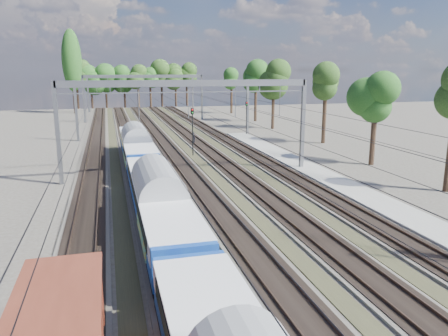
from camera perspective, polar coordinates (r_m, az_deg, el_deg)
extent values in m
cube|color=#47423A|center=(55.75, -16.50, 2.02)|extent=(3.00, 130.00, 0.15)
cube|color=black|center=(55.73, -16.51, 2.12)|extent=(2.50, 130.00, 0.06)
cube|color=#473326|center=(55.74, -17.25, 2.17)|extent=(0.08, 130.00, 0.14)
cube|color=#473326|center=(55.70, -15.77, 2.26)|extent=(0.08, 130.00, 0.14)
cube|color=#47423A|center=(55.78, -11.88, 2.28)|extent=(3.00, 130.00, 0.15)
cube|color=black|center=(55.77, -11.89, 2.38)|extent=(2.50, 130.00, 0.06)
cube|color=#473326|center=(55.72, -12.63, 2.44)|extent=(0.08, 130.00, 0.14)
cube|color=#473326|center=(55.79, -11.15, 2.52)|extent=(0.08, 130.00, 0.14)
cube|color=#47423A|center=(56.18, -7.30, 2.52)|extent=(3.00, 130.00, 0.15)
cube|color=black|center=(56.17, -7.30, 2.62)|extent=(2.50, 130.00, 0.06)
cube|color=#473326|center=(56.06, -8.03, 2.68)|extent=(0.08, 130.00, 0.14)
cube|color=#473326|center=(56.25, -6.57, 2.75)|extent=(0.08, 130.00, 0.14)
cube|color=#47423A|center=(56.94, -2.80, 2.74)|extent=(3.00, 130.00, 0.15)
cube|color=black|center=(56.92, -2.80, 2.84)|extent=(2.50, 130.00, 0.06)
cube|color=#473326|center=(56.76, -3.51, 2.90)|extent=(0.08, 130.00, 0.14)
cube|color=#473326|center=(57.06, -2.09, 2.97)|extent=(0.08, 130.00, 0.14)
cube|color=#47423A|center=(58.03, 1.55, 2.94)|extent=(3.00, 130.00, 0.15)
cube|color=black|center=(58.01, 1.55, 3.04)|extent=(2.50, 130.00, 0.06)
cube|color=#473326|center=(57.80, 0.87, 3.10)|extent=(0.08, 130.00, 0.14)
cube|color=#473326|center=(58.20, 2.24, 3.16)|extent=(0.08, 130.00, 0.14)
cube|color=#302D1F|center=(55.73, -14.19, 2.10)|extent=(1.10, 130.00, 0.05)
cube|color=#302D1F|center=(55.95, -9.58, 2.35)|extent=(1.10, 130.00, 0.05)
cube|color=#302D1F|center=(56.52, -5.03, 2.59)|extent=(1.10, 130.00, 0.05)
cube|color=#302D1F|center=(57.45, -0.60, 2.80)|extent=(1.10, 130.00, 0.05)
cube|color=gray|center=(36.80, 17.25, -3.23)|extent=(3.00, 70.00, 0.30)
cube|color=slate|center=(40.44, -20.90, 4.20)|extent=(0.35, 0.35, 9.00)
cube|color=slate|center=(44.35, 10.23, 5.51)|extent=(0.35, 0.35, 9.00)
cube|color=slate|center=(40.52, -4.72, 10.97)|extent=(23.00, 0.35, 0.60)
cube|color=slate|center=(88.12, -17.86, 8.57)|extent=(0.35, 0.35, 9.00)
cube|color=slate|center=(89.98, -2.90, 9.23)|extent=(0.35, 0.35, 9.00)
cube|color=slate|center=(88.16, -10.42, 11.70)|extent=(23.00, 0.35, 0.60)
cube|color=slate|center=(65.24, -18.75, 7.06)|extent=(0.35, 0.35, 8.50)
cube|color=slate|center=(110.08, -17.33, 9.17)|extent=(0.35, 0.35, 8.50)
cube|color=slate|center=(68.40, 3.08, 7.93)|extent=(0.35, 0.35, 8.50)
cube|color=slate|center=(111.98, -4.12, 9.75)|extent=(0.35, 0.35, 8.50)
cylinder|color=black|center=(55.05, -16.86, 7.58)|extent=(0.03, 130.00, 0.03)
cylinder|color=black|center=(54.98, -16.93, 8.72)|extent=(0.03, 130.00, 0.03)
cylinder|color=black|center=(55.09, -12.14, 7.84)|extent=(0.03, 130.00, 0.03)
cylinder|color=black|center=(55.02, -12.19, 8.98)|extent=(0.03, 130.00, 0.03)
cylinder|color=black|center=(55.50, -7.45, 8.04)|extent=(0.03, 130.00, 0.03)
cylinder|color=black|center=(55.42, -7.49, 9.18)|extent=(0.03, 130.00, 0.03)
cylinder|color=black|center=(56.26, -2.86, 8.19)|extent=(0.03, 130.00, 0.03)
cylinder|color=black|center=(56.18, -2.87, 9.31)|extent=(0.03, 130.00, 0.03)
cylinder|color=black|center=(57.36, 1.59, 8.29)|extent=(0.03, 130.00, 0.03)
cylinder|color=black|center=(57.29, 1.59, 9.39)|extent=(0.03, 130.00, 0.03)
cylinder|color=black|center=(120.91, -18.57, 9.02)|extent=(0.56, 0.56, 7.12)
sphere|color=#1B3915|center=(120.75, -18.76, 11.72)|extent=(5.09, 5.09, 5.09)
cylinder|color=black|center=(124.08, -16.66, 8.94)|extent=(0.56, 0.56, 5.87)
sphere|color=#1B3915|center=(123.91, -16.80, 11.10)|extent=(4.26, 4.26, 4.26)
cylinder|color=black|center=(121.38, -15.04, 8.97)|extent=(0.56, 0.56, 5.91)
sphere|color=#1B3915|center=(121.20, -15.17, 11.20)|extent=(5.49, 5.49, 5.49)
cylinder|color=black|center=(123.20, -12.90, 9.10)|extent=(0.56, 0.56, 5.76)
sphere|color=#1B3915|center=(123.03, -13.01, 11.24)|extent=(4.14, 4.14, 4.14)
cylinder|color=black|center=(123.85, -11.81, 9.37)|extent=(0.56, 0.56, 6.65)
sphere|color=#1B3915|center=(123.68, -11.92, 11.83)|extent=(5.24, 5.24, 5.24)
cylinder|color=black|center=(123.98, -9.84, 9.53)|extent=(0.56, 0.56, 6.96)
sphere|color=#1B3915|center=(123.82, -9.94, 12.10)|extent=(4.10, 4.10, 4.10)
cylinder|color=black|center=(121.47, -8.30, 9.46)|extent=(0.56, 0.56, 6.73)
sphere|color=#1B3915|center=(121.30, -8.38, 12.00)|extent=(5.09, 5.09, 5.09)
cylinder|color=black|center=(122.93, -6.59, 9.32)|extent=(0.56, 0.56, 5.74)
sphere|color=#1B3915|center=(122.76, -6.64, 11.45)|extent=(5.41, 5.41, 5.41)
cylinder|color=black|center=(124.74, -4.50, 9.66)|extent=(0.56, 0.56, 6.82)
sphere|color=#1B3915|center=(124.58, -4.54, 12.16)|extent=(4.19, 4.19, 4.19)
cylinder|color=black|center=(49.83, 20.20, 4.43)|extent=(0.56, 0.56, 6.81)
sphere|color=#1B3915|center=(49.42, 20.69, 10.68)|extent=(3.81, 3.81, 3.81)
cylinder|color=black|center=(62.01, 12.75, 6.30)|extent=(0.56, 0.56, 6.66)
sphere|color=#1B3915|center=(61.67, 13.00, 11.23)|extent=(3.92, 3.92, 3.92)
cylinder|color=black|center=(77.30, 6.61, 7.35)|extent=(0.56, 0.56, 5.63)
sphere|color=#1B3915|center=(77.02, 6.70, 10.69)|extent=(3.92, 3.92, 3.92)
cylinder|color=black|center=(88.65, 3.09, 8.12)|extent=(0.56, 0.56, 5.74)
sphere|color=#1B3915|center=(88.40, 3.13, 11.08)|extent=(3.62, 3.62, 3.62)
cylinder|color=black|center=(103.15, 0.20, 8.86)|extent=(0.56, 0.56, 6.05)
sphere|color=#1B3915|center=(102.94, 0.20, 11.55)|extent=(3.69, 3.69, 3.69)
cylinder|color=black|center=(108.11, -19.12, 10.99)|extent=(0.70, 0.70, 16.00)
ellipsoid|color=#1E531B|center=(108.12, -19.27, 13.11)|extent=(4.40, 4.40, 14.08)
cube|color=black|center=(21.41, -6.30, -13.24)|extent=(1.96, 2.95, 0.79)
cube|color=black|center=(34.24, -9.80, -3.33)|extent=(1.96, 2.95, 0.79)
cube|color=#103095|center=(27.26, -8.57, -4.23)|extent=(2.75, 19.65, 1.87)
cube|color=silver|center=(27.12, -8.61, -3.23)|extent=(2.83, 18.86, 0.93)
cube|color=black|center=(27.30, -5.63, -3.04)|extent=(0.04, 16.70, 0.69)
cube|color=#FDB30D|center=(23.35, -7.32, -8.38)|extent=(2.85, 5.50, 0.69)
cylinder|color=#979A9D|center=(27.00, -8.64, -2.33)|extent=(2.79, 19.65, 2.79)
cube|color=black|center=(40.51, -10.65, -0.87)|extent=(1.96, 2.95, 0.79)
cube|color=black|center=(53.97, -11.80, 2.44)|extent=(1.96, 2.95, 0.79)
cube|color=#103095|center=(46.95, -11.38, 2.78)|extent=(2.75, 19.65, 1.87)
cube|color=silver|center=(46.87, -11.41, 3.37)|extent=(2.83, 18.86, 0.93)
cube|color=black|center=(46.97, -9.67, 3.47)|extent=(0.04, 16.70, 0.69)
cube|color=#FDB30D|center=(42.79, -10.97, 1.19)|extent=(2.85, 5.50, 0.69)
cylinder|color=#979A9D|center=(46.80, -11.43, 3.91)|extent=(2.79, 19.65, 2.79)
imported|color=black|center=(58.88, -3.99, 3.85)|extent=(0.64, 0.76, 1.76)
cylinder|color=black|center=(51.23, -4.11, 4.30)|extent=(0.14, 0.14, 4.89)
cube|color=black|center=(50.90, -4.16, 7.40)|extent=(0.40, 0.34, 0.68)
sphere|color=red|center=(50.75, -4.14, 7.61)|extent=(0.16, 0.16, 0.16)
sphere|color=#0C9919|center=(50.79, -4.13, 7.23)|extent=(0.16, 0.16, 0.16)
cylinder|color=black|center=(66.88, 2.94, 6.14)|extent=(0.13, 0.13, 4.58)
cube|color=black|center=(66.64, 2.97, 8.37)|extent=(0.33, 0.22, 0.64)
sphere|color=red|center=(66.51, 3.00, 8.52)|extent=(0.15, 0.15, 0.15)
sphere|color=#0C9919|center=(66.53, 3.00, 8.24)|extent=(0.15, 0.15, 0.15)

